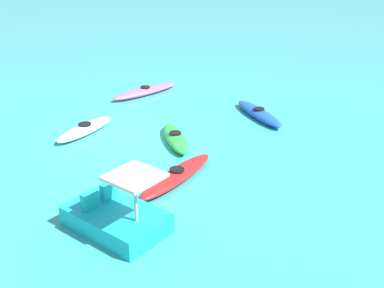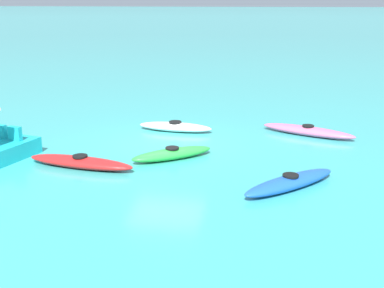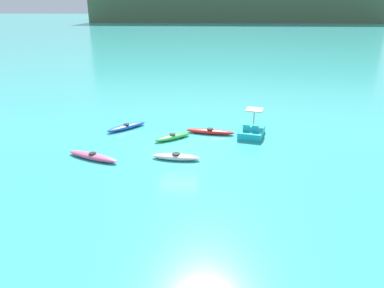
{
  "view_description": "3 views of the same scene",
  "coord_description": "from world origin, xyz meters",
  "px_view_note": "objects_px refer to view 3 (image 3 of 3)",
  "views": [
    {
      "loc": [
        12.77,
        8.07,
        6.52
      ],
      "look_at": [
        -0.14,
        2.26,
        0.25
      ],
      "focal_mm": 44.42,
      "sensor_mm": 36.0,
      "label": 1
    },
    {
      "loc": [
        -3.64,
        15.75,
        4.7
      ],
      "look_at": [
        -1.2,
        1.7,
        0.57
      ],
      "focal_mm": 47.14,
      "sensor_mm": 36.0,
      "label": 2
    },
    {
      "loc": [
        2.17,
        -20.92,
        8.36
      ],
      "look_at": [
        0.84,
        -0.17,
        0.32
      ],
      "focal_mm": 34.17,
      "sensor_mm": 36.0,
      "label": 3
    }
  ],
  "objects_px": {
    "kayak_red": "(210,131)",
    "kayak_green": "(172,137)",
    "kayak_pink": "(93,156)",
    "pedal_boat_cyan": "(252,131)",
    "kayak_blue": "(126,127)",
    "kayak_white": "(176,157)"
  },
  "relations": [
    {
      "from": "kayak_red",
      "to": "pedal_boat_cyan",
      "type": "xyz_separation_m",
      "value": [
        2.8,
        -0.24,
        0.17
      ]
    },
    {
      "from": "kayak_white",
      "to": "kayak_blue",
      "type": "height_order",
      "value": "same"
    },
    {
      "from": "kayak_white",
      "to": "pedal_boat_cyan",
      "type": "relative_size",
      "value": 1.04
    },
    {
      "from": "kayak_pink",
      "to": "kayak_white",
      "type": "distance_m",
      "value": 4.79
    },
    {
      "from": "kayak_white",
      "to": "kayak_red",
      "type": "xyz_separation_m",
      "value": [
        1.85,
        4.54,
        -0.0
      ]
    },
    {
      "from": "kayak_white",
      "to": "kayak_green",
      "type": "xyz_separation_m",
      "value": [
        -0.59,
        3.29,
        -0.0
      ]
    },
    {
      "from": "kayak_blue",
      "to": "pedal_boat_cyan",
      "type": "bearing_deg",
      "value": -5.75
    },
    {
      "from": "kayak_pink",
      "to": "pedal_boat_cyan",
      "type": "relative_size",
      "value": 1.26
    },
    {
      "from": "kayak_green",
      "to": "kayak_white",
      "type": "bearing_deg",
      "value": -79.89
    },
    {
      "from": "pedal_boat_cyan",
      "to": "kayak_green",
      "type": "bearing_deg",
      "value": -169.15
    },
    {
      "from": "kayak_pink",
      "to": "kayak_green",
      "type": "bearing_deg",
      "value": 40.1
    },
    {
      "from": "kayak_blue",
      "to": "kayak_green",
      "type": "relative_size",
      "value": 1.1
    },
    {
      "from": "kayak_blue",
      "to": "pedal_boat_cyan",
      "type": "height_order",
      "value": "pedal_boat_cyan"
    },
    {
      "from": "kayak_white",
      "to": "kayak_green",
      "type": "height_order",
      "value": "same"
    },
    {
      "from": "kayak_red",
      "to": "pedal_boat_cyan",
      "type": "distance_m",
      "value": 2.82
    },
    {
      "from": "kayak_green",
      "to": "pedal_boat_cyan",
      "type": "relative_size",
      "value": 0.92
    },
    {
      "from": "kayak_red",
      "to": "kayak_green",
      "type": "height_order",
      "value": "same"
    },
    {
      "from": "kayak_white",
      "to": "kayak_pink",
      "type": "bearing_deg",
      "value": -177.15
    },
    {
      "from": "kayak_red",
      "to": "kayak_blue",
      "type": "xyz_separation_m",
      "value": [
        -5.94,
        0.64,
        0.0
      ]
    },
    {
      "from": "kayak_red",
      "to": "kayak_blue",
      "type": "relative_size",
      "value": 1.24
    },
    {
      "from": "kayak_red",
      "to": "kayak_green",
      "type": "distance_m",
      "value": 2.74
    },
    {
      "from": "kayak_white",
      "to": "kayak_green",
      "type": "relative_size",
      "value": 1.13
    }
  ]
}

